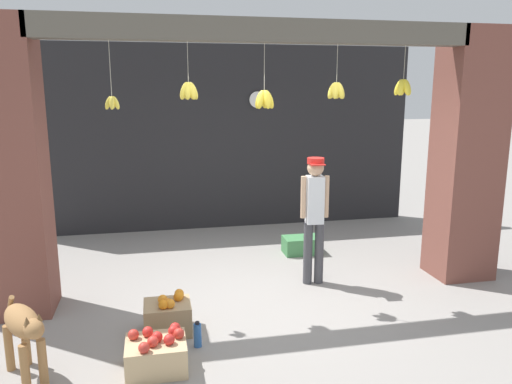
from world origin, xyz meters
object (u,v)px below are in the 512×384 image
Objects in this scene: dog at (24,328)px; water_bottle at (198,335)px; shopkeeper at (314,212)px; fruit_crate_apples at (157,353)px; produce_box_green at (301,245)px; wall_clock at (257,100)px; fruit_crate_oranges at (168,316)px.

water_bottle is (1.42, 0.25, -0.34)m from dog.
dog is 0.49× the size of shopkeeper.
fruit_crate_apples is 0.98× the size of produce_box_green.
shopkeeper reaches higher than fruit_crate_apples.
fruit_crate_oranges is at bearing -114.65° from wall_clock.
water_bottle is at bearing -53.57° from fruit_crate_oranges.
fruit_crate_oranges is at bearing -134.35° from produce_box_green.
fruit_crate_apples is at bearing 56.98° from dog.
wall_clock is (-0.32, 1.60, 2.04)m from produce_box_green.
shopkeeper reaches higher than dog.
shopkeeper is at bearing -99.72° from produce_box_green.
dog is at bearing -169.98° from water_bottle.
water_bottle is at bearing 40.21° from fruit_crate_apples.
dog is 1.46× the size of produce_box_green.
wall_clock is at bearing 67.43° from fruit_crate_apples.
fruit_crate_oranges is 1.58× the size of wall_clock.
produce_box_green is at bearing 45.65° from fruit_crate_oranges.
fruit_crate_apples is 1.78× the size of wall_clock.
dog is 3.35m from shopkeeper.
fruit_crate_oranges reaches higher than produce_box_green.
wall_clock reaches higher than dog.
wall_clock is (1.66, 3.62, 2.00)m from fruit_crate_oranges.
fruit_crate_apples reaches higher than produce_box_green.
dog is 2.65× the size of wall_clock.
shopkeeper is 2.14m from water_bottle.
shopkeeper is at bearing -87.31° from wall_clock.
water_bottle is at bearing 44.43° from shopkeeper.
shopkeeper is 3.06× the size of fruit_crate_apples.
shopkeeper is at bearing 39.57° from fruit_crate_apples.
shopkeeper is at bearing 27.02° from fruit_crate_oranges.
shopkeeper is 2.59m from fruit_crate_apples.
dog is 1.09m from fruit_crate_apples.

